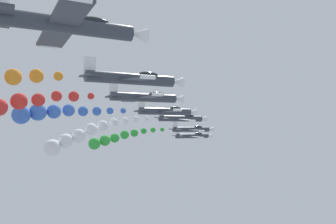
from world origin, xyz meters
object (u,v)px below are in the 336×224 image
object	(u,v)px
airplane_right_inner	(182,118)
airplane_right_outer	(145,97)
airplane_lead	(193,136)
airplane_left_outer	(166,111)
airplane_trailing	(133,79)
airplane_high_slot	(70,25)
airplane_left_inner	(192,129)

from	to	relation	value
airplane_right_inner	airplane_right_outer	bearing A→B (deg)	-42.22
airplane_lead	airplane_left_outer	world-z (taller)	airplane_left_outer
airplane_trailing	airplane_high_slot	bearing A→B (deg)	-43.50
airplane_lead	airplane_right_inner	xyz separation A→B (m)	(16.97, -13.05, 3.70)
airplane_right_inner	airplane_right_outer	xyz separation A→B (m)	(16.55, -15.02, 2.12)
airplane_right_inner	airplane_high_slot	distance (m)	45.58
airplane_left_inner	airplane_high_slot	world-z (taller)	airplane_high_slot
airplane_left_inner	airplane_left_outer	xyz separation A→B (m)	(17.24, -15.46, 2.90)
airplane_lead	airplane_right_inner	size ratio (longest dim) A/B	1.00
airplane_high_slot	airplane_left_outer	bearing A→B (deg)	141.60
airplane_trailing	airplane_right_inner	bearing A→B (deg)	141.88
airplane_trailing	airplane_high_slot	distance (m)	11.70
airplane_lead	airplane_trailing	xyz separation A→B (m)	(43.58, -33.93, 6.61)
airplane_high_slot	airplane_left_inner	bearing A→B (deg)	140.19
airplane_left_inner	airplane_right_inner	distance (m)	12.21
airplane_left_inner	airplane_right_outer	world-z (taller)	airplane_right_outer
airplane_lead	airplane_high_slot	world-z (taller)	airplane_high_slot
airplane_high_slot	airplane_trailing	bearing A→B (deg)	136.50
airplane_lead	airplane_left_inner	distance (m)	9.57
airplane_right_inner	airplane_right_outer	distance (m)	22.45
airplane_lead	airplane_trailing	bearing A→B (deg)	-37.90
airplane_trailing	airplane_high_slot	xyz separation A→B (m)	(8.36, -7.93, 2.02)
airplane_right_inner	airplane_right_outer	world-z (taller)	airplane_right_outer
airplane_right_outer	airplane_high_slot	size ratio (longest dim) A/B	1.00
airplane_right_outer	airplane_high_slot	world-z (taller)	airplane_high_slot
airplane_trailing	airplane_lead	bearing A→B (deg)	142.10
airplane_trailing	airplane_high_slot	size ratio (longest dim) A/B	1.00
airplane_right_inner	airplane_right_outer	size ratio (longest dim) A/B	1.00
airplane_right_outer	airplane_left_outer	bearing A→B (deg)	138.40
airplane_left_outer	airplane_trailing	size ratio (longest dim) A/B	1.00
airplane_lead	airplane_left_outer	distance (m)	32.83
airplane_right_outer	airplane_trailing	world-z (taller)	airplane_trailing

